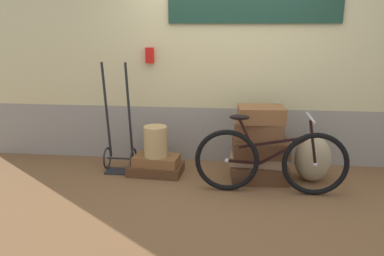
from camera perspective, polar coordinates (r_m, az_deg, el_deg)
name	(u,v)px	position (r m, az deg, el deg)	size (l,w,h in m)	color
ground	(222,185)	(4.56, 4.52, -8.66)	(8.78, 5.20, 0.06)	brown
station_building	(227,54)	(5.03, 5.34, 11.03)	(6.78, 0.74, 2.89)	gray
suitcase_0	(156,169)	(4.82, -5.48, -6.18)	(0.66, 0.42, 0.12)	#4C2D19
suitcase_1	(156,160)	(4.78, -5.40, -4.87)	(0.56, 0.32, 0.12)	brown
suitcase_2	(259,172)	(4.69, 10.11, -6.51)	(0.67, 0.49, 0.19)	#4C2D19
suitcase_3	(258,158)	(4.67, 9.95, -4.55)	(0.66, 0.41, 0.12)	#937051
suitcase_4	(260,147)	(4.60, 10.28, -2.85)	(0.65, 0.46, 0.19)	#4C2D19
suitcase_5	(259,130)	(4.58, 10.16, -0.27)	(0.57, 0.38, 0.21)	brown
suitcase_6	(261,114)	(4.50, 10.41, 2.05)	(0.53, 0.37, 0.18)	brown
wicker_basket	(156,141)	(4.68, -5.54, -2.04)	(0.29, 0.29, 0.38)	tan
luggage_trolley	(119,145)	(4.93, -10.97, -2.50)	(0.37, 0.36, 1.39)	black
burlap_sack	(313,159)	(4.74, 17.81, -4.44)	(0.42, 0.36, 0.56)	#9E8966
bicycle	(270,161)	(4.25, 11.74, -4.89)	(1.68, 0.46, 0.89)	black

